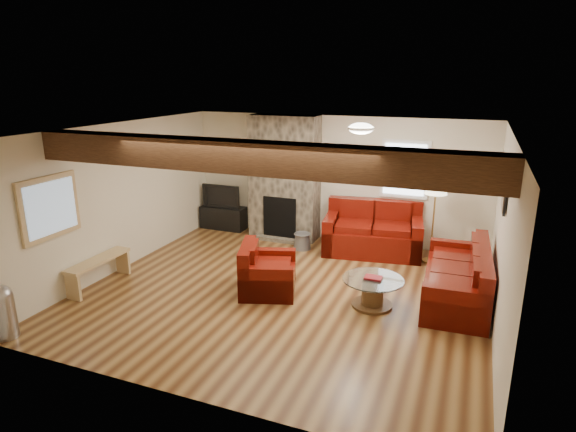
{
  "coord_description": "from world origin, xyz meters",
  "views": [
    {
      "loc": [
        2.57,
        -6.35,
        3.24
      ],
      "look_at": [
        -0.09,
        0.4,
        1.11
      ],
      "focal_mm": 30.0,
      "sensor_mm": 36.0,
      "label": 1
    }
  ],
  "objects_px": {
    "sofa_three": "(457,274)",
    "loveseat": "(373,229)",
    "television": "(223,195)",
    "armchair_red": "(268,268)",
    "floor_lamp": "(436,191)",
    "tv_cabinet": "(224,217)",
    "coffee_table": "(373,292)"
  },
  "relations": [
    {
      "from": "sofa_three",
      "to": "loveseat",
      "type": "bearing_deg",
      "value": -136.15
    },
    {
      "from": "sofa_three",
      "to": "floor_lamp",
      "type": "distance_m",
      "value": 1.76
    },
    {
      "from": "sofa_three",
      "to": "tv_cabinet",
      "type": "relative_size",
      "value": 2.15
    },
    {
      "from": "armchair_red",
      "to": "coffee_table",
      "type": "height_order",
      "value": "armchair_red"
    },
    {
      "from": "sofa_three",
      "to": "loveseat",
      "type": "distance_m",
      "value": 2.18
    },
    {
      "from": "sofa_three",
      "to": "television",
      "type": "distance_m",
      "value": 5.26
    },
    {
      "from": "armchair_red",
      "to": "sofa_three",
      "type": "bearing_deg",
      "value": -92.76
    },
    {
      "from": "floor_lamp",
      "to": "television",
      "type": "bearing_deg",
      "value": 175.1
    },
    {
      "from": "armchair_red",
      "to": "television",
      "type": "height_order",
      "value": "television"
    },
    {
      "from": "tv_cabinet",
      "to": "television",
      "type": "xyz_separation_m",
      "value": [
        0.0,
        0.0,
        0.5
      ]
    },
    {
      "from": "coffee_table",
      "to": "television",
      "type": "height_order",
      "value": "television"
    },
    {
      "from": "sofa_three",
      "to": "loveseat",
      "type": "xyz_separation_m",
      "value": [
        -1.57,
        1.51,
        0.07
      ]
    },
    {
      "from": "armchair_red",
      "to": "floor_lamp",
      "type": "distance_m",
      "value": 3.27
    },
    {
      "from": "coffee_table",
      "to": "television",
      "type": "distance_m",
      "value": 4.6
    },
    {
      "from": "coffee_table",
      "to": "floor_lamp",
      "type": "relative_size",
      "value": 0.58
    },
    {
      "from": "sofa_three",
      "to": "loveseat",
      "type": "relative_size",
      "value": 1.18
    },
    {
      "from": "armchair_red",
      "to": "floor_lamp",
      "type": "xyz_separation_m",
      "value": [
        2.23,
        2.2,
        0.94
      ]
    },
    {
      "from": "loveseat",
      "to": "armchair_red",
      "type": "height_order",
      "value": "loveseat"
    },
    {
      "from": "coffee_table",
      "to": "floor_lamp",
      "type": "bearing_deg",
      "value": 74.01
    },
    {
      "from": "armchair_red",
      "to": "tv_cabinet",
      "type": "height_order",
      "value": "armchair_red"
    },
    {
      "from": "coffee_table",
      "to": "tv_cabinet",
      "type": "xyz_separation_m",
      "value": [
        -3.82,
        2.5,
        0.03
      ]
    },
    {
      "from": "floor_lamp",
      "to": "sofa_three",
      "type": "bearing_deg",
      "value": -70.8
    },
    {
      "from": "loveseat",
      "to": "floor_lamp",
      "type": "relative_size",
      "value": 1.16
    },
    {
      "from": "sofa_three",
      "to": "loveseat",
      "type": "height_order",
      "value": "loveseat"
    },
    {
      "from": "loveseat",
      "to": "armchair_red",
      "type": "bearing_deg",
      "value": -125.22
    },
    {
      "from": "loveseat",
      "to": "television",
      "type": "relative_size",
      "value": 2.05
    },
    {
      "from": "loveseat",
      "to": "floor_lamp",
      "type": "distance_m",
      "value": 1.37
    },
    {
      "from": "tv_cabinet",
      "to": "floor_lamp",
      "type": "bearing_deg",
      "value": -4.9
    },
    {
      "from": "armchair_red",
      "to": "floor_lamp",
      "type": "height_order",
      "value": "floor_lamp"
    },
    {
      "from": "television",
      "to": "sofa_three",
      "type": "bearing_deg",
      "value": -20.16
    },
    {
      "from": "television",
      "to": "floor_lamp",
      "type": "height_order",
      "value": "floor_lamp"
    },
    {
      "from": "sofa_three",
      "to": "coffee_table",
      "type": "height_order",
      "value": "sofa_three"
    }
  ]
}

